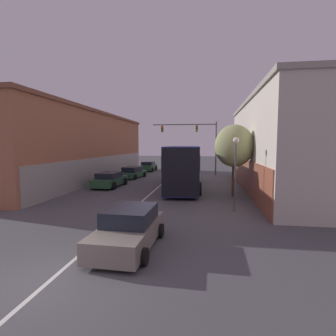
{
  "coord_description": "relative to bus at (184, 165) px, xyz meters",
  "views": [
    {
      "loc": [
        4.34,
        -6.41,
        3.82
      ],
      "look_at": [
        1.14,
        14.74,
        1.89
      ],
      "focal_mm": 28.0,
      "sensor_mm": 36.0,
      "label": 1
    }
  ],
  "objects": [
    {
      "name": "ground_plane",
      "position": [
        -2.29,
        -16.5,
        -2.05
      ],
      "size": [
        160.0,
        160.0,
        0.0
      ],
      "primitive_type": "plane",
      "color": "#4C4C4F"
    },
    {
      "name": "lane_center_line",
      "position": [
        -2.29,
        -1.14,
        -2.05
      ],
      "size": [
        0.14,
        42.72,
        0.01
      ],
      "color": "silver",
      "rests_on": "ground_plane"
    },
    {
      "name": "building_left_brick",
      "position": [
        -12.46,
        3.99,
        1.69
      ],
      "size": [
        7.72,
        27.35,
        7.25
      ],
      "color": "#A86647",
      "rests_on": "ground_plane"
    },
    {
      "name": "building_right_storefront",
      "position": [
        8.81,
        -0.05,
        1.81
      ],
      "size": [
        7.56,
        20.39,
        7.48
      ],
      "color": "beige",
      "rests_on": "ground_plane"
    },
    {
      "name": "bus",
      "position": [
        0.0,
        0.0,
        0.0
      ],
      "size": [
        3.32,
        11.39,
        3.66
      ],
      "rotation": [
        0.0,
        0.0,
        1.62
      ],
      "color": "navy",
      "rests_on": "ground_plane"
    },
    {
      "name": "hatchback_foreground",
      "position": [
        -0.8,
        -13.75,
        -1.37
      ],
      "size": [
        2.19,
        4.18,
        1.46
      ],
      "rotation": [
        0.0,
        0.0,
        1.54
      ],
      "color": "slate",
      "rests_on": "ground_plane"
    },
    {
      "name": "parked_car_left_near",
      "position": [
        -6.41,
        5.93,
        -1.44
      ],
      "size": [
        2.45,
        4.63,
        1.3
      ],
      "rotation": [
        0.0,
        0.0,
        1.43
      ],
      "color": "#285633",
      "rests_on": "ground_plane"
    },
    {
      "name": "parked_car_left_mid",
      "position": [
        -6.67,
        -0.49,
        -1.41
      ],
      "size": [
        2.23,
        4.56,
        1.33
      ],
      "rotation": [
        0.0,
        0.0,
        1.53
      ],
      "color": "#285633",
      "rests_on": "ground_plane"
    },
    {
      "name": "parked_car_left_far",
      "position": [
        -6.38,
        13.85,
        -1.38
      ],
      "size": [
        1.97,
        4.13,
        1.38
      ],
      "rotation": [
        0.0,
        0.0,
        1.56
      ],
      "color": "#285633",
      "rests_on": "ground_plane"
    },
    {
      "name": "traffic_signal_gantry",
      "position": [
        0.72,
        10.21,
        2.74
      ],
      "size": [
        8.05,
        0.36,
        6.62
      ],
      "color": "#514C47",
      "rests_on": "ground_plane"
    },
    {
      "name": "street_lamp",
      "position": [
        3.63,
        -7.67,
        0.58
      ],
      "size": [
        0.35,
        0.35,
        4.23
      ],
      "color": "#47474C",
      "rests_on": "ground_plane"
    },
    {
      "name": "street_tree_near",
      "position": [
        3.95,
        -3.41,
        1.66
      ],
      "size": [
        2.78,
        2.51,
        5.25
      ],
      "color": "#4C3823",
      "rests_on": "ground_plane"
    }
  ]
}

